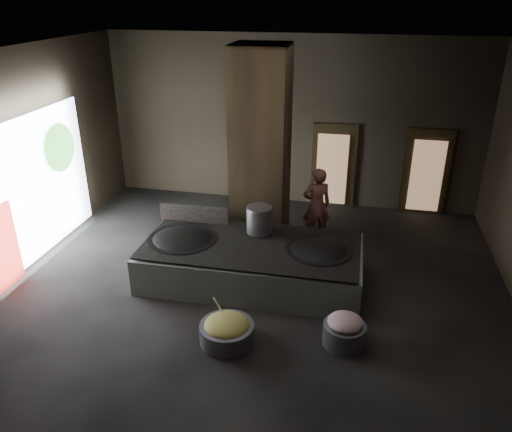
% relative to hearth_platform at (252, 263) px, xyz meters
% --- Properties ---
extents(floor, '(10.00, 9.00, 0.10)m').
position_rel_hearth_platform_xyz_m(floor, '(0.13, -0.15, -0.43)').
color(floor, black).
rests_on(floor, ground).
extents(ceiling, '(10.00, 9.00, 0.10)m').
position_rel_hearth_platform_xyz_m(ceiling, '(0.13, -0.15, 4.17)').
color(ceiling, black).
rests_on(ceiling, back_wall).
extents(back_wall, '(10.00, 0.10, 4.50)m').
position_rel_hearth_platform_xyz_m(back_wall, '(0.13, 4.40, 1.87)').
color(back_wall, black).
rests_on(back_wall, ground).
extents(front_wall, '(10.00, 0.10, 4.50)m').
position_rel_hearth_platform_xyz_m(front_wall, '(0.13, -4.70, 1.87)').
color(front_wall, black).
rests_on(front_wall, ground).
extents(left_wall, '(0.10, 9.00, 4.50)m').
position_rel_hearth_platform_xyz_m(left_wall, '(-4.92, -0.15, 1.87)').
color(left_wall, black).
rests_on(left_wall, ground).
extents(pillar, '(1.20, 1.20, 4.50)m').
position_rel_hearth_platform_xyz_m(pillar, '(-0.17, 1.75, 1.87)').
color(pillar, black).
rests_on(pillar, ground).
extents(hearth_platform, '(4.44, 2.18, 0.77)m').
position_rel_hearth_platform_xyz_m(hearth_platform, '(0.00, 0.00, 0.00)').
color(hearth_platform, silver).
rests_on(hearth_platform, ground).
extents(platform_cap, '(4.32, 2.07, 0.03)m').
position_rel_hearth_platform_xyz_m(platform_cap, '(0.00, 0.00, 0.43)').
color(platform_cap, black).
rests_on(platform_cap, hearth_platform).
extents(wok_left, '(1.39, 1.39, 0.38)m').
position_rel_hearth_platform_xyz_m(wok_left, '(-1.45, -0.05, 0.37)').
color(wok_left, black).
rests_on(wok_left, hearth_platform).
extents(wok_left_rim, '(1.42, 1.42, 0.05)m').
position_rel_hearth_platform_xyz_m(wok_left_rim, '(-1.45, -0.05, 0.44)').
color(wok_left_rim, black).
rests_on(wok_left_rim, hearth_platform).
extents(wok_right, '(1.29, 1.29, 0.36)m').
position_rel_hearth_platform_xyz_m(wok_right, '(1.35, 0.05, 0.37)').
color(wok_right, black).
rests_on(wok_right, hearth_platform).
extents(wok_right_rim, '(1.32, 1.32, 0.05)m').
position_rel_hearth_platform_xyz_m(wok_right_rim, '(1.35, 0.05, 0.44)').
color(wok_right_rim, black).
rests_on(wok_right_rim, hearth_platform).
extents(stock_pot, '(0.54, 0.54, 0.58)m').
position_rel_hearth_platform_xyz_m(stock_pot, '(0.05, 0.55, 0.75)').
color(stock_pot, '#A8ACB0').
rests_on(stock_pot, hearth_platform).
extents(splash_guard, '(1.54, 0.08, 0.38)m').
position_rel_hearth_platform_xyz_m(splash_guard, '(-1.45, 0.75, 0.65)').
color(splash_guard, black).
rests_on(splash_guard, hearth_platform).
extents(cook, '(0.77, 0.64, 1.82)m').
position_rel_hearth_platform_xyz_m(cook, '(1.11, 2.04, 0.53)').
color(cook, '#8C5047').
rests_on(cook, ground).
extents(veg_basin, '(1.01, 1.01, 0.34)m').
position_rel_hearth_platform_xyz_m(veg_basin, '(0.02, -2.03, -0.21)').
color(veg_basin, slate).
rests_on(veg_basin, ground).
extents(veg_fill, '(0.77, 0.77, 0.24)m').
position_rel_hearth_platform_xyz_m(veg_fill, '(0.02, -2.03, -0.03)').
color(veg_fill, '#799648').
rests_on(veg_fill, veg_basin).
extents(ladle, '(0.15, 0.36, 0.66)m').
position_rel_hearth_platform_xyz_m(ladle, '(-0.13, -1.88, 0.17)').
color(ladle, '#A8ACB0').
rests_on(ladle, veg_basin).
extents(meat_basin, '(0.84, 0.84, 0.40)m').
position_rel_hearth_platform_xyz_m(meat_basin, '(1.98, -1.68, -0.19)').
color(meat_basin, slate).
rests_on(meat_basin, ground).
extents(meat_fill, '(0.60, 0.60, 0.23)m').
position_rel_hearth_platform_xyz_m(meat_fill, '(1.98, -1.68, 0.07)').
color(meat_fill, '#B36B77').
rests_on(meat_fill, meat_basin).
extents(doorway_near, '(1.18, 0.08, 2.38)m').
position_rel_hearth_platform_xyz_m(doorway_near, '(1.33, 4.30, 0.72)').
color(doorway_near, black).
rests_on(doorway_near, ground).
extents(doorway_near_glow, '(0.82, 0.04, 1.95)m').
position_rel_hearth_platform_xyz_m(doorway_near_glow, '(1.29, 4.22, 0.67)').
color(doorway_near_glow, '#8C6647').
rests_on(doorway_near_glow, ground).
extents(doorway_far, '(1.18, 0.08, 2.38)m').
position_rel_hearth_platform_xyz_m(doorway_far, '(3.73, 4.30, 0.72)').
color(doorway_far, black).
rests_on(doorway_far, ground).
extents(doorway_far_glow, '(0.81, 0.04, 1.92)m').
position_rel_hearth_platform_xyz_m(doorway_far_glow, '(3.73, 4.21, 0.67)').
color(doorway_far_glow, '#8C6647').
rests_on(doorway_far_glow, ground).
extents(left_opening, '(0.04, 4.20, 3.10)m').
position_rel_hearth_platform_xyz_m(left_opening, '(-4.82, 0.05, 1.22)').
color(left_opening, white).
rests_on(left_opening, ground).
extents(pavilion_sliver, '(0.05, 0.90, 1.70)m').
position_rel_hearth_platform_xyz_m(pavilion_sliver, '(-4.75, -1.25, 0.47)').
color(pavilion_sliver, maroon).
rests_on(pavilion_sliver, ground).
extents(tree_silhouette, '(0.28, 1.10, 1.10)m').
position_rel_hearth_platform_xyz_m(tree_silhouette, '(-4.72, 1.15, 1.82)').
color(tree_silhouette, '#194714').
rests_on(tree_silhouette, left_opening).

